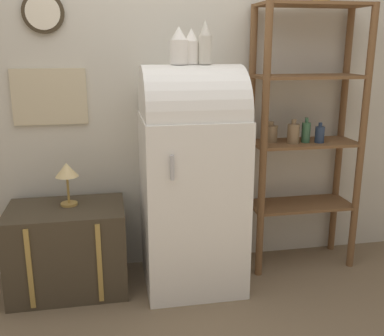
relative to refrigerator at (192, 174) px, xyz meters
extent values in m
plane|color=#7A664C|center=(0.00, -0.22, -0.78)|extent=(12.00, 12.00, 0.00)
cube|color=beige|center=(0.00, 0.35, 0.57)|extent=(7.00, 0.05, 2.70)
cylinder|color=#382D1E|center=(-0.90, 0.31, 1.02)|extent=(0.26, 0.03, 0.26)
cylinder|color=beige|center=(-0.90, 0.29, 1.02)|extent=(0.21, 0.01, 0.21)
cube|color=#C6B793|center=(-0.90, 0.31, 0.49)|extent=(0.48, 0.02, 0.37)
cube|color=white|center=(0.00, 0.00, -0.20)|extent=(0.65, 0.65, 1.16)
cylinder|color=white|center=(0.00, 0.00, 0.40)|extent=(0.63, 0.62, 0.62)
cylinder|color=#B7B7BC|center=(-0.18, -0.35, 0.14)|extent=(0.02, 0.02, 0.15)
cube|color=#423828|center=(-0.83, 0.04, -0.49)|extent=(0.76, 0.50, 0.58)
cube|color=#AD8942|center=(-1.04, -0.22, -0.49)|extent=(0.03, 0.01, 0.52)
cube|color=#AD8942|center=(-0.62, -0.22, -0.49)|extent=(0.03, 0.01, 0.52)
cylinder|color=brown|center=(0.49, -0.02, 0.16)|extent=(0.05, 0.05, 1.87)
cylinder|color=brown|center=(1.21, -0.02, 0.16)|extent=(0.05, 0.05, 1.87)
cylinder|color=brown|center=(0.49, 0.28, 0.16)|extent=(0.05, 0.05, 1.87)
cylinder|color=brown|center=(1.21, 0.28, 0.16)|extent=(0.05, 0.05, 1.87)
cube|color=brown|center=(0.85, 0.13, -0.32)|extent=(0.75, 0.33, 0.02)
cube|color=brown|center=(0.85, 0.13, 0.15)|extent=(0.75, 0.33, 0.02)
cube|color=brown|center=(0.85, 0.13, 0.61)|extent=(0.75, 0.33, 0.02)
cube|color=brown|center=(0.85, 0.13, 1.08)|extent=(0.75, 0.33, 0.02)
cylinder|color=#335B3D|center=(0.84, 0.11, 0.23)|extent=(0.06, 0.06, 0.14)
cylinder|color=#335B3D|center=(0.84, 0.11, 0.32)|extent=(0.02, 0.02, 0.04)
cylinder|color=#7F6647|center=(0.60, 0.17, 0.22)|extent=(0.10, 0.10, 0.12)
cylinder|color=#7F6647|center=(0.60, 0.17, 0.29)|extent=(0.04, 0.04, 0.03)
cylinder|color=#7F6647|center=(0.74, 0.10, 0.23)|extent=(0.09, 0.09, 0.14)
cylinder|color=#7F6647|center=(0.74, 0.10, 0.31)|extent=(0.03, 0.03, 0.03)
cylinder|color=#23334C|center=(0.93, 0.08, 0.21)|extent=(0.07, 0.07, 0.12)
cylinder|color=#23334C|center=(0.93, 0.08, 0.29)|extent=(0.03, 0.03, 0.03)
cylinder|color=#AD8942|center=(0.91, 0.16, 1.11)|extent=(0.12, 0.12, 0.04)
cylinder|color=white|center=(-0.08, 0.00, 0.78)|extent=(0.11, 0.11, 0.15)
cone|color=white|center=(-0.08, 0.00, 0.89)|extent=(0.10, 0.10, 0.08)
cylinder|color=white|center=(0.00, 0.01, 0.78)|extent=(0.09, 0.09, 0.14)
cone|color=white|center=(0.00, 0.01, 0.89)|extent=(0.08, 0.08, 0.08)
cylinder|color=beige|center=(0.08, -0.01, 0.79)|extent=(0.08, 0.08, 0.17)
cone|color=beige|center=(0.08, -0.01, 0.93)|extent=(0.07, 0.07, 0.09)
cylinder|color=#AD8942|center=(-0.81, 0.09, -0.19)|extent=(0.11, 0.11, 0.02)
cylinder|color=#AD8942|center=(-0.81, 0.09, -0.09)|extent=(0.02, 0.02, 0.18)
cone|color=#DBC184|center=(-0.81, 0.09, 0.05)|extent=(0.15, 0.15, 0.09)
camera|label=1|loc=(-0.52, -2.81, 0.82)|focal=42.00mm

